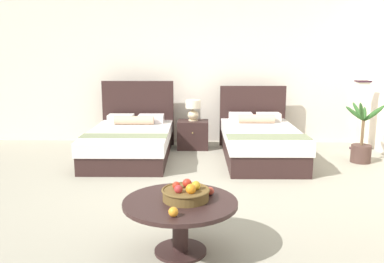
{
  "coord_description": "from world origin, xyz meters",
  "views": [
    {
      "loc": [
        0.18,
        -5.07,
        1.73
      ],
      "look_at": [
        -0.01,
        0.43,
        0.66
      ],
      "focal_mm": 38.73,
      "sensor_mm": 36.0,
      "label": 1
    }
  ],
  "objects_px": {
    "loose_apple": "(210,191)",
    "coffee_table": "(180,212)",
    "nightstand": "(193,135)",
    "table_lamp": "(193,109)",
    "bed_near_window": "(131,141)",
    "floor_lamp_corner": "(360,116)",
    "bed_near_corner": "(260,141)",
    "loose_orange": "(173,212)",
    "fruit_bowl": "(186,193)",
    "potted_palm": "(362,144)"
  },
  "relations": [
    {
      "from": "floor_lamp_corner",
      "to": "loose_orange",
      "type": "bearing_deg",
      "value": -124.66
    },
    {
      "from": "bed_near_corner",
      "to": "loose_apple",
      "type": "height_order",
      "value": "bed_near_corner"
    },
    {
      "from": "bed_near_corner",
      "to": "floor_lamp_corner",
      "type": "xyz_separation_m",
      "value": [
        1.83,
        0.67,
        0.32
      ]
    },
    {
      "from": "table_lamp",
      "to": "fruit_bowl",
      "type": "distance_m",
      "value": 3.95
    },
    {
      "from": "bed_near_corner",
      "to": "nightstand",
      "type": "xyz_separation_m",
      "value": [
        -1.11,
        0.7,
        -0.04
      ]
    },
    {
      "from": "floor_lamp_corner",
      "to": "bed_near_corner",
      "type": "bearing_deg",
      "value": -159.85
    },
    {
      "from": "floor_lamp_corner",
      "to": "nightstand",
      "type": "bearing_deg",
      "value": 179.37
    },
    {
      "from": "floor_lamp_corner",
      "to": "potted_palm",
      "type": "bearing_deg",
      "value": -106.97
    },
    {
      "from": "potted_palm",
      "to": "floor_lamp_corner",
      "type": "bearing_deg",
      "value": 73.03
    },
    {
      "from": "coffee_table",
      "to": "loose_orange",
      "type": "bearing_deg",
      "value": -95.16
    },
    {
      "from": "loose_orange",
      "to": "potted_palm",
      "type": "bearing_deg",
      "value": 51.81
    },
    {
      "from": "bed_near_corner",
      "to": "coffee_table",
      "type": "height_order",
      "value": "bed_near_corner"
    },
    {
      "from": "bed_near_corner",
      "to": "coffee_table",
      "type": "distance_m",
      "value": 3.43
    },
    {
      "from": "bed_near_window",
      "to": "loose_apple",
      "type": "distance_m",
      "value": 3.37
    },
    {
      "from": "bed_near_corner",
      "to": "floor_lamp_corner",
      "type": "height_order",
      "value": "floor_lamp_corner"
    },
    {
      "from": "floor_lamp_corner",
      "to": "bed_near_window",
      "type": "bearing_deg",
      "value": -170.5
    },
    {
      "from": "coffee_table",
      "to": "floor_lamp_corner",
      "type": "xyz_separation_m",
      "value": [
        2.92,
        3.92,
        0.25
      ]
    },
    {
      "from": "bed_near_window",
      "to": "coffee_table",
      "type": "bearing_deg",
      "value": -72.57
    },
    {
      "from": "table_lamp",
      "to": "coffee_table",
      "type": "height_order",
      "value": "table_lamp"
    },
    {
      "from": "bed_near_corner",
      "to": "fruit_bowl",
      "type": "height_order",
      "value": "bed_near_corner"
    },
    {
      "from": "nightstand",
      "to": "coffee_table",
      "type": "bearing_deg",
      "value": -89.7
    },
    {
      "from": "table_lamp",
      "to": "loose_apple",
      "type": "xyz_separation_m",
      "value": [
        0.28,
        -3.82,
        -0.21
      ]
    },
    {
      "from": "nightstand",
      "to": "floor_lamp_corner",
      "type": "bearing_deg",
      "value": -0.63
    },
    {
      "from": "loose_apple",
      "to": "floor_lamp_corner",
      "type": "height_order",
      "value": "floor_lamp_corner"
    },
    {
      "from": "nightstand",
      "to": "loose_orange",
      "type": "distance_m",
      "value": 4.31
    },
    {
      "from": "coffee_table",
      "to": "fruit_bowl",
      "type": "xyz_separation_m",
      "value": [
        0.05,
        0.03,
        0.17
      ]
    },
    {
      "from": "nightstand",
      "to": "coffee_table",
      "type": "relative_size",
      "value": 0.56
    },
    {
      "from": "fruit_bowl",
      "to": "potted_palm",
      "type": "height_order",
      "value": "potted_palm"
    },
    {
      "from": "loose_apple",
      "to": "potted_palm",
      "type": "xyz_separation_m",
      "value": [
        2.4,
        2.92,
        -0.21
      ]
    },
    {
      "from": "nightstand",
      "to": "table_lamp",
      "type": "relative_size",
      "value": 1.47
    },
    {
      "from": "table_lamp",
      "to": "loose_apple",
      "type": "height_order",
      "value": "table_lamp"
    },
    {
      "from": "bed_near_corner",
      "to": "loose_apple",
      "type": "distance_m",
      "value": 3.21
    },
    {
      "from": "bed_near_corner",
      "to": "potted_palm",
      "type": "distance_m",
      "value": 1.58
    },
    {
      "from": "fruit_bowl",
      "to": "loose_orange",
      "type": "distance_m",
      "value": 0.38
    },
    {
      "from": "fruit_bowl",
      "to": "loose_apple",
      "type": "distance_m",
      "value": 0.25
    },
    {
      "from": "bed_near_corner",
      "to": "bed_near_window",
      "type": "bearing_deg",
      "value": 179.71
    },
    {
      "from": "table_lamp",
      "to": "loose_orange",
      "type": "height_order",
      "value": "table_lamp"
    },
    {
      "from": "loose_apple",
      "to": "loose_orange",
      "type": "relative_size",
      "value": 0.93
    },
    {
      "from": "loose_apple",
      "to": "coffee_table",
      "type": "bearing_deg",
      "value": -148.78
    },
    {
      "from": "coffee_table",
      "to": "potted_palm",
      "type": "relative_size",
      "value": 0.99
    },
    {
      "from": "fruit_bowl",
      "to": "potted_palm",
      "type": "bearing_deg",
      "value": 49.42
    },
    {
      "from": "coffee_table",
      "to": "potted_palm",
      "type": "xyz_separation_m",
      "value": [
        2.66,
        3.08,
        -0.07
      ]
    },
    {
      "from": "bed_near_corner",
      "to": "coffee_table",
      "type": "xyz_separation_m",
      "value": [
        -1.09,
        -3.25,
        0.08
      ]
    },
    {
      "from": "bed_near_window",
      "to": "floor_lamp_corner",
      "type": "distance_m",
      "value": 4.01
    },
    {
      "from": "bed_near_corner",
      "to": "loose_orange",
      "type": "height_order",
      "value": "bed_near_corner"
    },
    {
      "from": "floor_lamp_corner",
      "to": "potted_palm",
      "type": "distance_m",
      "value": 0.94
    },
    {
      "from": "coffee_table",
      "to": "fruit_bowl",
      "type": "bearing_deg",
      "value": 28.93
    },
    {
      "from": "nightstand",
      "to": "loose_orange",
      "type": "relative_size",
      "value": 7.06
    },
    {
      "from": "nightstand",
      "to": "fruit_bowl",
      "type": "relative_size",
      "value": 1.32
    },
    {
      "from": "table_lamp",
      "to": "fruit_bowl",
      "type": "height_order",
      "value": "table_lamp"
    }
  ]
}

